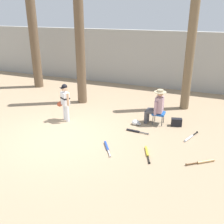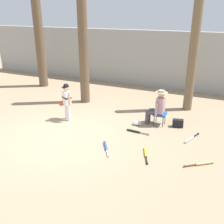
{
  "view_description": "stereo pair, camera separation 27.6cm",
  "coord_description": "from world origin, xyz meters",
  "px_view_note": "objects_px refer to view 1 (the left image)",
  "views": [
    {
      "loc": [
        4.06,
        -5.93,
        3.59
      ],
      "look_at": [
        1.35,
        0.7,
        0.75
      ],
      "focal_mm": 41.46,
      "sensor_mm": 36.0,
      "label": 1
    },
    {
      "loc": [
        4.31,
        -5.82,
        3.59
      ],
      "look_at": [
        1.35,
        0.7,
        0.75
      ],
      "focal_mm": 41.46,
      "sensor_mm": 36.0,
      "label": 2
    }
  ],
  "objects_px": {
    "bat_aluminum_silver": "(190,138)",
    "tree_far_left": "(34,42)",
    "bat_yellow_trainer": "(147,153)",
    "tree_behind_spectator": "(190,48)",
    "batting_helmet_white": "(136,122)",
    "handbag_beside_stool": "(177,122)",
    "bat_blue_youth": "(107,147)",
    "seated_spectator": "(156,106)",
    "young_ballplayer": "(65,100)",
    "tree_near_player": "(80,44)",
    "bat_black_composite": "(135,131)",
    "bat_wood_tan": "(204,162)",
    "folding_stool": "(159,114)"
  },
  "relations": [
    {
      "from": "young_ballplayer",
      "to": "batting_helmet_white",
      "type": "bearing_deg",
      "value": 13.78
    },
    {
      "from": "bat_wood_tan",
      "to": "handbag_beside_stool",
      "type": "bearing_deg",
      "value": 116.64
    },
    {
      "from": "bat_blue_youth",
      "to": "handbag_beside_stool",
      "type": "bearing_deg",
      "value": 55.29
    },
    {
      "from": "tree_behind_spectator",
      "to": "handbag_beside_stool",
      "type": "bearing_deg",
      "value": -90.2
    },
    {
      "from": "seated_spectator",
      "to": "batting_helmet_white",
      "type": "height_order",
      "value": "seated_spectator"
    },
    {
      "from": "bat_yellow_trainer",
      "to": "bat_wood_tan",
      "type": "height_order",
      "value": "same"
    },
    {
      "from": "folding_stool",
      "to": "seated_spectator",
      "type": "distance_m",
      "value": 0.29
    },
    {
      "from": "bat_aluminum_silver",
      "to": "batting_helmet_white",
      "type": "distance_m",
      "value": 1.84
    },
    {
      "from": "seated_spectator",
      "to": "bat_yellow_trainer",
      "type": "relative_size",
      "value": 1.54
    },
    {
      "from": "seated_spectator",
      "to": "batting_helmet_white",
      "type": "bearing_deg",
      "value": -150.32
    },
    {
      "from": "handbag_beside_stool",
      "to": "bat_wood_tan",
      "type": "xyz_separation_m",
      "value": [
        1.0,
        -2.0,
        -0.1
      ]
    },
    {
      "from": "bat_black_composite",
      "to": "tree_near_player",
      "type": "bearing_deg",
      "value": 146.64
    },
    {
      "from": "bat_aluminum_silver",
      "to": "batting_helmet_white",
      "type": "xyz_separation_m",
      "value": [
        -1.81,
        0.36,
        0.04
      ]
    },
    {
      "from": "tree_near_player",
      "to": "bat_black_composite",
      "type": "xyz_separation_m",
      "value": [
        2.89,
        -1.9,
        -2.32
      ]
    },
    {
      "from": "bat_aluminum_silver",
      "to": "tree_far_left",
      "type": "bearing_deg",
      "value": 158.93
    },
    {
      "from": "seated_spectator",
      "to": "bat_wood_tan",
      "type": "relative_size",
      "value": 1.79
    },
    {
      "from": "tree_near_player",
      "to": "folding_stool",
      "type": "xyz_separation_m",
      "value": [
        3.42,
        -1.01,
        -1.99
      ]
    },
    {
      "from": "bat_black_composite",
      "to": "young_ballplayer",
      "type": "bearing_deg",
      "value": -179.62
    },
    {
      "from": "folding_stool",
      "to": "bat_aluminum_silver",
      "type": "relative_size",
      "value": 0.53
    },
    {
      "from": "tree_far_left",
      "to": "young_ballplayer",
      "type": "bearing_deg",
      "value": -41.93
    },
    {
      "from": "tree_far_left",
      "to": "seated_spectator",
      "type": "bearing_deg",
      "value": -19.27
    },
    {
      "from": "young_ballplayer",
      "to": "folding_stool",
      "type": "height_order",
      "value": "young_ballplayer"
    },
    {
      "from": "tree_far_left",
      "to": "bat_wood_tan",
      "type": "bearing_deg",
      "value": -27.17
    },
    {
      "from": "batting_helmet_white",
      "to": "seated_spectator",
      "type": "bearing_deg",
      "value": 29.68
    },
    {
      "from": "folding_stool",
      "to": "handbag_beside_stool",
      "type": "distance_m",
      "value": 0.65
    },
    {
      "from": "tree_near_player",
      "to": "tree_behind_spectator",
      "type": "relative_size",
      "value": 1.07
    },
    {
      "from": "tree_behind_spectator",
      "to": "tree_far_left",
      "type": "distance_m",
      "value": 7.18
    },
    {
      "from": "seated_spectator",
      "to": "bat_black_composite",
      "type": "relative_size",
      "value": 1.64
    },
    {
      "from": "bat_yellow_trainer",
      "to": "bat_black_composite",
      "type": "bearing_deg",
      "value": 121.61
    },
    {
      "from": "tree_behind_spectator",
      "to": "bat_blue_youth",
      "type": "relative_size",
      "value": 6.95
    },
    {
      "from": "young_ballplayer",
      "to": "tree_behind_spectator",
      "type": "bearing_deg",
      "value": 37.37
    },
    {
      "from": "batting_helmet_white",
      "to": "handbag_beside_stool",
      "type": "bearing_deg",
      "value": 17.56
    },
    {
      "from": "handbag_beside_stool",
      "to": "bat_blue_youth",
      "type": "distance_m",
      "value": 2.72
    },
    {
      "from": "tree_behind_spectator",
      "to": "bat_aluminum_silver",
      "type": "distance_m",
      "value": 3.46
    },
    {
      "from": "folding_stool",
      "to": "handbag_beside_stool",
      "type": "height_order",
      "value": "folding_stool"
    },
    {
      "from": "young_ballplayer",
      "to": "bat_yellow_trainer",
      "type": "xyz_separation_m",
      "value": [
        3.2,
        -1.13,
        -0.71
      ]
    },
    {
      "from": "tree_near_player",
      "to": "seated_spectator",
      "type": "xyz_separation_m",
      "value": [
        3.33,
        -1.01,
        -1.72
      ]
    },
    {
      "from": "tree_near_player",
      "to": "seated_spectator",
      "type": "relative_size",
      "value": 4.45
    },
    {
      "from": "tree_near_player",
      "to": "young_ballplayer",
      "type": "height_order",
      "value": "tree_near_player"
    },
    {
      "from": "tree_far_left",
      "to": "bat_yellow_trainer",
      "type": "distance_m",
      "value": 8.26
    },
    {
      "from": "young_ballplayer",
      "to": "bat_blue_youth",
      "type": "relative_size",
      "value": 1.81
    },
    {
      "from": "seated_spectator",
      "to": "bat_aluminum_silver",
      "type": "xyz_separation_m",
      "value": [
        1.22,
        -0.7,
        -0.61
      ]
    },
    {
      "from": "batting_helmet_white",
      "to": "folding_stool",
      "type": "bearing_deg",
      "value": 26.14
    },
    {
      "from": "folding_stool",
      "to": "tree_far_left",
      "type": "relative_size",
      "value": 0.08
    },
    {
      "from": "young_ballplayer",
      "to": "seated_spectator",
      "type": "height_order",
      "value": "young_ballplayer"
    },
    {
      "from": "folding_stool",
      "to": "bat_wood_tan",
      "type": "bearing_deg",
      "value": -50.35
    },
    {
      "from": "handbag_beside_stool",
      "to": "bat_aluminum_silver",
      "type": "relative_size",
      "value": 0.44
    },
    {
      "from": "bat_black_composite",
      "to": "bat_wood_tan",
      "type": "bearing_deg",
      "value": -25.89
    },
    {
      "from": "young_ballplayer",
      "to": "seated_spectator",
      "type": "relative_size",
      "value": 1.09
    },
    {
      "from": "tree_near_player",
      "to": "batting_helmet_white",
      "type": "relative_size",
      "value": 17.71
    }
  ]
}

